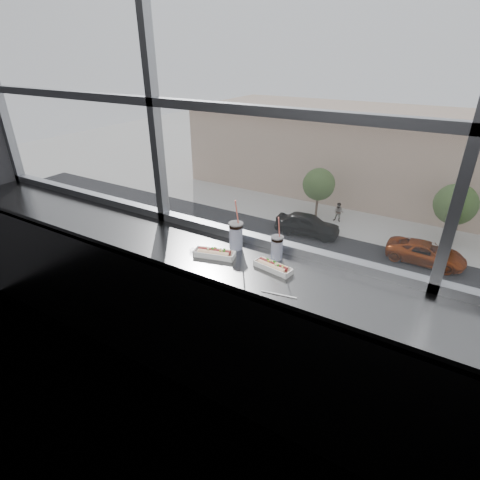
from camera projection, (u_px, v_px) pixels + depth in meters
The scene contains 24 objects.
wall_back_lower at pixel (272, 311), 2.84m from camera, with size 6.00×6.00×0.00m, color black.
window_glass at pixel (286, 55), 2.06m from camera, with size 6.00×6.00×0.00m, color silver.
window_mullions at pixel (284, 55), 2.05m from camera, with size 6.00×0.08×2.40m, color gray, non-canonical shape.
counter at pixel (256, 269), 2.40m from camera, with size 6.00×0.55×0.06m, color slate.
counter_fascia at pixel (236, 355), 2.44m from camera, with size 6.00×0.04×1.04m, color slate.
hotdog_tray_left at pixel (214, 253), 2.47m from camera, with size 0.29×0.16×0.07m.
hotdog_tray_right at pixel (273, 266), 2.32m from camera, with size 0.26×0.12×0.06m.
soda_cup_left at pixel (236, 234), 2.54m from camera, with size 0.10×0.10×0.36m.
soda_cup_right at pixel (277, 247), 2.42m from camera, with size 0.08×0.08×0.31m.
loose_straw at pixel (279, 294), 2.09m from camera, with size 0.01×0.01×0.21m, color white.
wrapper at pixel (197, 251), 2.52m from camera, with size 0.11×0.08×0.03m, color silver.
plaza_ground at pixel (442, 185), 41.42m from camera, with size 120.00×120.00×0.00m, color #B9B7B2.
plaza_near at pixel (346, 465), 13.44m from camera, with size 50.00×14.00×0.04m, color #B9B7B2.
street_asphalt at pixel (407, 288), 23.39m from camera, with size 80.00×10.00×0.06m, color black.
far_sidewalk at pixel (424, 239), 29.53m from camera, with size 80.00×6.00×0.04m, color #B9B7B2.
far_building at pixel (447, 160), 35.39m from camera, with size 50.00×14.00×8.00m, color tan.
car_far_b at pixel (427, 250), 25.80m from camera, with size 5.75×2.40×1.92m, color #902C06.
car_far_a at pixel (308, 221), 29.68m from camera, with size 6.94×2.89×2.31m, color black.
car_near_a at pixel (176, 241), 26.67m from camera, with size 6.60×2.75×2.20m, color #BABABA.
car_near_b at pixel (284, 272), 22.84m from camera, with size 6.85×2.85×2.28m, color black.
car_near_c at pixel (427, 316), 19.19m from camera, with size 6.38×2.66×2.13m, color brown.
pedestrian_a at pixel (339, 210), 32.01m from camera, with size 0.91×0.68×2.05m, color #66605B.
tree_left at pixel (319, 184), 32.28m from camera, with size 2.80×2.80×4.37m.
tree_center at pixel (456, 204), 27.40m from camera, with size 3.05×3.05×4.76m.
Camera 1 is at (0.96, -0.59, 2.32)m, focal length 28.00 mm.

